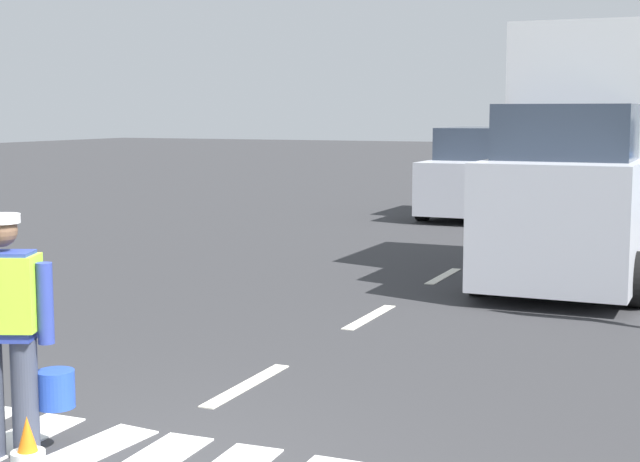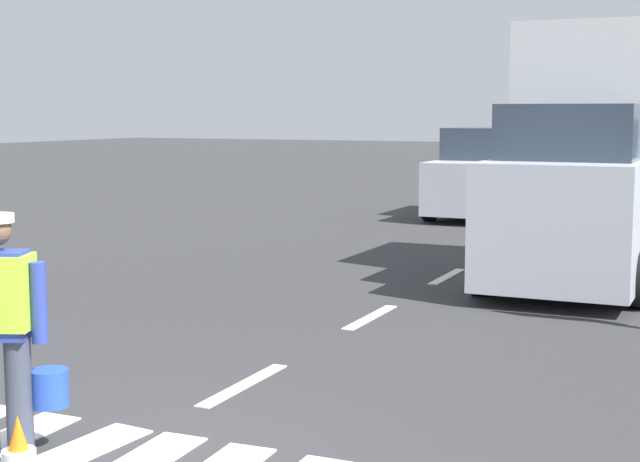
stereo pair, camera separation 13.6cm
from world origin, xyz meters
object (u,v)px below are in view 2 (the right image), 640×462
car_oncoming_second (484,175)px  traffic_cone_near (19,462)px  delivery_truck (584,165)px  car_oncoming_third (606,145)px  road_worker (3,322)px

car_oncoming_second → traffic_cone_near: bearing=-84.5°
delivery_truck → car_oncoming_third: size_ratio=1.05×
traffic_cone_near → car_oncoming_third: (-1.66, 36.49, 0.72)m
road_worker → car_oncoming_third: bearing=91.5°
road_worker → car_oncoming_second: (-0.94, 16.19, -0.00)m
traffic_cone_near → car_oncoming_third: size_ratio=0.13×
traffic_cone_near → car_oncoming_third: 36.54m
road_worker → traffic_cone_near: size_ratio=2.93×
road_worker → car_oncoming_third: (-0.97, 35.84, 0.07)m
traffic_cone_near → delivery_truck: size_ratio=0.12×
delivery_truck → car_oncoming_second: size_ratio=1.07×
traffic_cone_near → car_oncoming_second: bearing=95.5°
delivery_truck → car_oncoming_third: (-3.40, 27.21, -0.61)m
road_worker → delivery_truck: bearing=74.2°
road_worker → delivery_truck: (2.44, 8.63, 0.68)m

